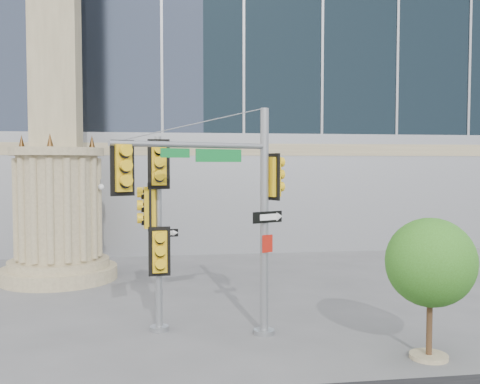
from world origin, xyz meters
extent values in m
plane|color=#545456|center=(0.00, 0.00, 0.00)|extent=(120.00, 120.00, 0.00)
cylinder|color=gray|center=(-6.00, 9.00, 0.25)|extent=(4.40, 4.40, 0.50)
cylinder|color=gray|center=(-6.00, 9.00, 0.65)|extent=(3.80, 3.80, 0.30)
cylinder|color=gray|center=(-6.00, 9.00, 2.80)|extent=(3.00, 3.00, 4.00)
cylinder|color=gray|center=(-6.00, 9.00, 4.95)|extent=(3.50, 3.50, 0.30)
cube|color=gray|center=(-6.00, 9.00, 10.50)|extent=(1.70, 1.70, 11.00)
cone|color=#472D14|center=(-4.70, 9.00, 5.35)|extent=(0.24, 0.24, 0.50)
cone|color=#472D14|center=(-7.30, 9.00, 5.35)|extent=(0.24, 0.24, 0.50)
cylinder|color=slate|center=(0.61, 1.31, 0.06)|extent=(0.55, 0.55, 0.12)
cylinder|color=slate|center=(0.61, 1.31, 2.96)|extent=(0.22, 0.22, 5.92)
cylinder|color=slate|center=(-1.27, 0.45, 4.94)|extent=(3.83, 1.85, 0.14)
cube|color=#0D732B|center=(-0.64, 0.72, 4.69)|extent=(1.18, 0.57, 0.32)
cube|color=yellow|center=(-2.89, -0.29, 4.39)|extent=(0.61, 0.48, 1.23)
cube|color=yellow|center=(0.86, 1.43, 4.15)|extent=(0.48, 0.61, 1.23)
cube|color=black|center=(0.67, 1.19, 3.11)|extent=(0.84, 0.41, 0.30)
cube|color=#AC190F|center=(0.67, 1.19, 2.42)|extent=(0.30, 0.16, 0.45)
cylinder|color=slate|center=(-2.13, 2.00, 0.06)|extent=(0.50, 0.50, 0.12)
cylinder|color=slate|center=(-2.13, 2.00, 2.60)|extent=(0.19, 0.19, 5.21)
cube|color=yellow|center=(-2.11, 1.77, 4.48)|extent=(0.60, 0.35, 1.30)
cube|color=yellow|center=(-2.36, 1.98, 3.33)|extent=(0.35, 0.60, 1.30)
cube|color=yellow|center=(-2.11, 1.77, 2.19)|extent=(0.60, 0.35, 1.30)
cube|color=black|center=(-1.93, 1.89, 2.66)|extent=(0.65, 0.10, 0.21)
cylinder|color=gray|center=(4.04, -0.97, 0.05)|extent=(0.88, 0.88, 0.10)
cylinder|color=#382314|center=(4.04, -0.97, 0.88)|extent=(0.14, 0.14, 1.75)
sphere|color=#2D6316|center=(4.04, -0.97, 2.24)|extent=(2.04, 2.04, 2.04)
sphere|color=#2D6316|center=(4.48, -0.73, 1.95)|extent=(1.26, 1.26, 1.26)
sphere|color=#2D6316|center=(3.70, -1.21, 1.99)|extent=(1.07, 1.07, 1.07)
camera|label=1|loc=(-2.01, -12.32, 4.48)|focal=40.00mm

